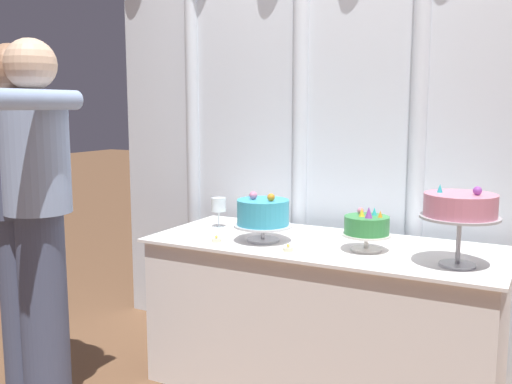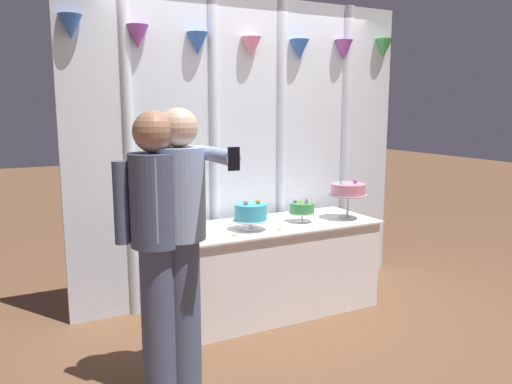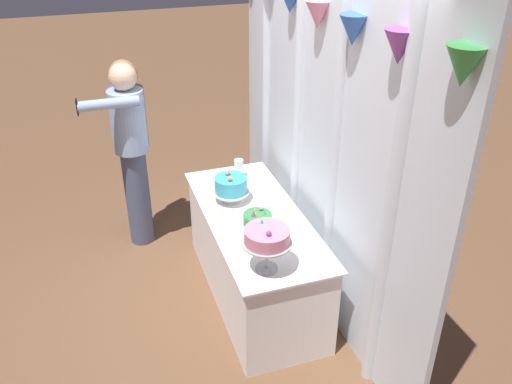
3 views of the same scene
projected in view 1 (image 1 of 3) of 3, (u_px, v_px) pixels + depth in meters
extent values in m
cube|color=silver|center=(358.00, 122.00, 3.12)|extent=(3.15, 0.04, 2.61)
cylinder|color=silver|center=(193.00, 120.00, 3.58)|extent=(0.08, 0.08, 2.61)
cylinder|color=silver|center=(300.00, 122.00, 3.25)|extent=(0.09, 0.09, 2.61)
cylinder|color=silver|center=(418.00, 123.00, 2.95)|extent=(0.09, 0.09, 2.61)
cube|color=white|center=(322.00, 318.00, 2.83)|extent=(1.64, 0.66, 0.73)
cube|color=white|center=(323.00, 245.00, 2.77)|extent=(1.69, 0.71, 0.01)
cylinder|color=silver|center=(263.00, 240.00, 2.81)|extent=(0.16, 0.16, 0.01)
cylinder|color=silver|center=(263.00, 233.00, 2.80)|extent=(0.02, 0.02, 0.06)
cylinder|color=silver|center=(263.00, 226.00, 2.80)|extent=(0.29, 0.29, 0.01)
cylinder|color=#3DB2D1|center=(263.00, 212.00, 2.79)|extent=(0.25, 0.25, 0.12)
sphere|color=orange|center=(271.00, 197.00, 2.74)|extent=(0.04, 0.04, 0.04)
sphere|color=pink|center=(253.00, 195.00, 2.79)|extent=(0.04, 0.04, 0.04)
cylinder|color=silver|center=(366.00, 249.00, 2.62)|extent=(0.14, 0.14, 0.01)
cylinder|color=silver|center=(366.00, 242.00, 2.62)|extent=(0.02, 0.02, 0.06)
cylinder|color=silver|center=(366.00, 235.00, 2.61)|extent=(0.22, 0.22, 0.01)
cylinder|color=#388E47|center=(367.00, 225.00, 2.61)|extent=(0.20, 0.20, 0.08)
cone|color=orange|center=(380.00, 214.00, 2.57)|extent=(0.02, 0.02, 0.03)
cone|color=#2DB2B7|center=(374.00, 211.00, 2.63)|extent=(0.02, 0.02, 0.04)
sphere|color=pink|center=(361.00, 211.00, 2.65)|extent=(0.03, 0.03, 0.03)
cone|color=yellow|center=(362.00, 212.00, 2.59)|extent=(0.03, 0.03, 0.04)
cone|color=purple|center=(369.00, 212.00, 2.56)|extent=(0.03, 0.03, 0.05)
cylinder|color=#B2B2B7|center=(457.00, 265.00, 2.37)|extent=(0.15, 0.15, 0.01)
cylinder|color=#B2B2B7|center=(458.00, 241.00, 2.35)|extent=(0.02, 0.02, 0.19)
cylinder|color=#B2B2B7|center=(460.00, 217.00, 2.34)|extent=(0.32, 0.32, 0.01)
cylinder|color=pink|center=(460.00, 205.00, 2.33)|extent=(0.29, 0.29, 0.09)
sphere|color=purple|center=(477.00, 191.00, 2.28)|extent=(0.04, 0.04, 0.04)
cone|color=#2DB2B7|center=(440.00, 188.00, 2.35)|extent=(0.02, 0.02, 0.03)
cylinder|color=silver|center=(219.00, 227.00, 3.12)|extent=(0.06, 0.06, 0.00)
cylinder|color=silver|center=(219.00, 219.00, 3.12)|extent=(0.01, 0.01, 0.09)
cylinder|color=silver|center=(219.00, 205.00, 3.11)|extent=(0.08, 0.08, 0.07)
cylinder|color=beige|center=(216.00, 240.00, 2.79)|extent=(0.05, 0.05, 0.02)
sphere|color=#F9CC4C|center=(216.00, 237.00, 2.79)|extent=(0.01, 0.01, 0.01)
cylinder|color=beige|center=(288.00, 249.00, 2.61)|extent=(0.05, 0.05, 0.02)
sphere|color=#F9CC4C|center=(288.00, 245.00, 2.61)|extent=(0.01, 0.01, 0.01)
cylinder|color=#4C5675|center=(26.00, 308.00, 2.72)|extent=(0.26, 0.26, 0.90)
cylinder|color=#4C5675|center=(17.00, 157.00, 2.62)|extent=(0.36, 0.36, 0.53)
sphere|color=#A37556|center=(11.00, 71.00, 2.56)|extent=(0.24, 0.24, 0.24)
cylinder|color=#4C5675|center=(39.00, 162.00, 2.50)|extent=(0.08, 0.08, 0.47)
cylinder|color=#4C5675|center=(44.00, 311.00, 2.64)|extent=(0.29, 0.29, 0.92)
cylinder|color=#93ADD6|center=(35.00, 153.00, 2.54)|extent=(0.40, 0.40, 0.54)
sphere|color=beige|center=(30.00, 64.00, 2.48)|extent=(0.22, 0.22, 0.22)
cube|color=maroon|center=(10.00, 148.00, 2.42)|extent=(0.04, 0.02, 0.34)
cylinder|color=#93ADD6|center=(33.00, 100.00, 2.30)|extent=(0.08, 0.47, 0.08)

